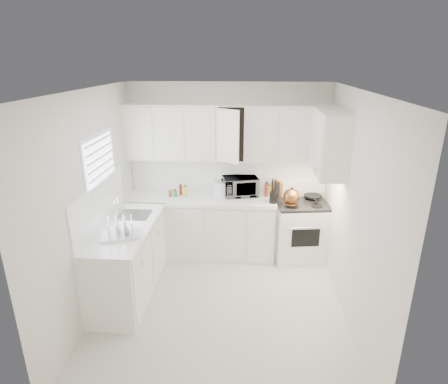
# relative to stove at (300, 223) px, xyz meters

# --- Properties ---
(floor) EXTENTS (3.20, 3.20, 0.00)m
(floor) POSITION_rel_stove_xyz_m (-1.11, -1.28, -0.58)
(floor) COLOR beige
(floor) RESTS_ON ground
(ceiling) EXTENTS (3.20, 3.20, 0.00)m
(ceiling) POSITION_rel_stove_xyz_m (-1.11, -1.28, 2.02)
(ceiling) COLOR white
(ceiling) RESTS_ON ground
(wall_back) EXTENTS (3.00, 0.00, 3.00)m
(wall_back) POSITION_rel_stove_xyz_m (-1.11, 0.32, 0.72)
(wall_back) COLOR silver
(wall_back) RESTS_ON ground
(wall_front) EXTENTS (3.00, 0.00, 3.00)m
(wall_front) POSITION_rel_stove_xyz_m (-1.11, -2.88, 0.72)
(wall_front) COLOR silver
(wall_front) RESTS_ON ground
(wall_left) EXTENTS (0.00, 3.20, 3.20)m
(wall_left) POSITION_rel_stove_xyz_m (-2.61, -1.28, 0.72)
(wall_left) COLOR silver
(wall_left) RESTS_ON ground
(wall_right) EXTENTS (0.00, 3.20, 3.20)m
(wall_right) POSITION_rel_stove_xyz_m (0.39, -1.28, 0.72)
(wall_right) COLOR silver
(wall_right) RESTS_ON ground
(window_blinds) EXTENTS (0.06, 0.96, 1.06)m
(window_blinds) POSITION_rel_stove_xyz_m (-2.59, -0.93, 0.97)
(window_blinds) COLOR white
(window_blinds) RESTS_ON wall_left
(lower_cabinets_back) EXTENTS (2.22, 0.60, 0.90)m
(lower_cabinets_back) POSITION_rel_stove_xyz_m (-1.50, 0.02, -0.13)
(lower_cabinets_back) COLOR silver
(lower_cabinets_back) RESTS_ON floor
(lower_cabinets_left) EXTENTS (0.60, 1.60, 0.90)m
(lower_cabinets_left) POSITION_rel_stove_xyz_m (-2.31, -1.08, -0.13)
(lower_cabinets_left) COLOR silver
(lower_cabinets_left) RESTS_ON floor
(countertop_back) EXTENTS (2.24, 0.64, 0.05)m
(countertop_back) POSITION_rel_stove_xyz_m (-1.50, 0.01, 0.35)
(countertop_back) COLOR white
(countertop_back) RESTS_ON lower_cabinets_back
(countertop_left) EXTENTS (0.64, 1.62, 0.05)m
(countertop_left) POSITION_rel_stove_xyz_m (-2.30, -1.08, 0.35)
(countertop_left) COLOR white
(countertop_left) RESTS_ON lower_cabinets_left
(backsplash_back) EXTENTS (2.98, 0.02, 0.55)m
(backsplash_back) POSITION_rel_stove_xyz_m (-1.11, 0.31, 0.65)
(backsplash_back) COLOR white
(backsplash_back) RESTS_ON wall_back
(backsplash_left) EXTENTS (0.02, 1.60, 0.55)m
(backsplash_left) POSITION_rel_stove_xyz_m (-2.60, -1.08, 0.65)
(backsplash_left) COLOR white
(backsplash_left) RESTS_ON wall_left
(upper_cabinets_back) EXTENTS (3.00, 0.33, 0.80)m
(upper_cabinets_back) POSITION_rel_stove_xyz_m (-1.11, 0.16, 0.92)
(upper_cabinets_back) COLOR silver
(upper_cabinets_back) RESTS_ON wall_back
(upper_cabinets_right) EXTENTS (0.33, 0.90, 0.80)m
(upper_cabinets_right) POSITION_rel_stove_xyz_m (0.22, -0.46, 0.92)
(upper_cabinets_right) COLOR silver
(upper_cabinets_right) RESTS_ON wall_right
(sink) EXTENTS (0.42, 0.38, 0.30)m
(sink) POSITION_rel_stove_xyz_m (-2.30, -0.73, 0.49)
(sink) COLOR gray
(sink) RESTS_ON countertop_left
(stove) EXTENTS (0.83, 0.71, 1.16)m
(stove) POSITION_rel_stove_xyz_m (0.00, 0.00, 0.00)
(stove) COLOR white
(stove) RESTS_ON floor
(tea_kettle) EXTENTS (0.29, 0.25, 0.27)m
(tea_kettle) POSITION_rel_stove_xyz_m (-0.18, -0.16, 0.50)
(tea_kettle) COLOR #915927
(tea_kettle) RESTS_ON stove
(frying_pan) EXTENTS (0.28, 0.46, 0.04)m
(frying_pan) POSITION_rel_stove_xyz_m (0.18, 0.16, 0.39)
(frying_pan) COLOR black
(frying_pan) RESTS_ON stove
(microwave) EXTENTS (0.56, 0.40, 0.35)m
(microwave) POSITION_rel_stove_xyz_m (-0.92, 0.14, 0.54)
(microwave) COLOR gray
(microwave) RESTS_ON countertop_back
(rice_cooker) EXTENTS (0.32, 0.32, 0.26)m
(rice_cooker) POSITION_rel_stove_xyz_m (-1.19, 0.12, 0.50)
(rice_cooker) COLOR white
(rice_cooker) RESTS_ON countertop_back
(paper_towel) EXTENTS (0.12, 0.12, 0.27)m
(paper_towel) POSITION_rel_stove_xyz_m (-1.18, 0.24, 0.51)
(paper_towel) COLOR white
(paper_towel) RESTS_ON countertop_back
(utensil_crock) EXTENTS (0.14, 0.14, 0.38)m
(utensil_crock) POSITION_rel_stove_xyz_m (-0.43, -0.15, 0.56)
(utensil_crock) COLOR black
(utensil_crock) RESTS_ON countertop_back
(dish_rack) EXTENTS (0.52, 0.45, 0.24)m
(dish_rack) POSITION_rel_stove_xyz_m (-2.28, -1.36, 0.49)
(dish_rack) COLOR white
(dish_rack) RESTS_ON countertop_left
(spice_left_0) EXTENTS (0.06, 0.06, 0.13)m
(spice_left_0) POSITION_rel_stove_xyz_m (-1.96, 0.14, 0.44)
(spice_left_0) COLOR brown
(spice_left_0) RESTS_ON countertop_back
(spice_left_1) EXTENTS (0.06, 0.06, 0.13)m
(spice_left_1) POSITION_rel_stove_xyz_m (-1.89, 0.05, 0.44)
(spice_left_1) COLOR #2B8149
(spice_left_1) RESTS_ON countertop_back
(spice_left_2) EXTENTS (0.06, 0.06, 0.13)m
(spice_left_2) POSITION_rel_stove_xyz_m (-1.81, 0.14, 0.44)
(spice_left_2) COLOR #AA2116
(spice_left_2) RESTS_ON countertop_back
(spice_left_3) EXTENTS (0.06, 0.06, 0.13)m
(spice_left_3) POSITION_rel_stove_xyz_m (-1.74, 0.05, 0.44)
(spice_left_3) COLOR #BED732
(spice_left_3) RESTS_ON countertop_back
(sauce_right_0) EXTENTS (0.06, 0.06, 0.19)m
(sauce_right_0) POSITION_rel_stove_xyz_m (-0.53, 0.18, 0.47)
(sauce_right_0) COLOR #AA2116
(sauce_right_0) RESTS_ON countertop_back
(sauce_right_1) EXTENTS (0.06, 0.06, 0.19)m
(sauce_right_1) POSITION_rel_stove_xyz_m (-0.48, 0.12, 0.47)
(sauce_right_1) COLOR #BED732
(sauce_right_1) RESTS_ON countertop_back
(sauce_right_2) EXTENTS (0.06, 0.06, 0.19)m
(sauce_right_2) POSITION_rel_stove_xyz_m (-0.42, 0.18, 0.47)
(sauce_right_2) COLOR brown
(sauce_right_2) RESTS_ON countertop_back
(sauce_right_3) EXTENTS (0.06, 0.06, 0.19)m
(sauce_right_3) POSITION_rel_stove_xyz_m (-0.37, 0.12, 0.47)
(sauce_right_3) COLOR black
(sauce_right_3) RESTS_ON countertop_back
(sauce_right_4) EXTENTS (0.06, 0.06, 0.19)m
(sauce_right_4) POSITION_rel_stove_xyz_m (-0.31, 0.18, 0.47)
(sauce_right_4) COLOR brown
(sauce_right_4) RESTS_ON countertop_back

